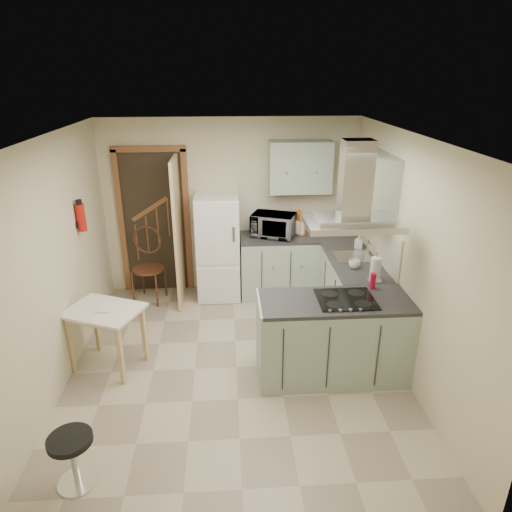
{
  "coord_description": "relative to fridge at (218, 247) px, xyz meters",
  "views": [
    {
      "loc": [
        -0.07,
        -4.25,
        3.06
      ],
      "look_at": [
        0.25,
        0.45,
        1.15
      ],
      "focal_mm": 32.0,
      "sensor_mm": 36.0,
      "label": 1
    }
  ],
  "objects": [
    {
      "name": "floor",
      "position": [
        0.2,
        -1.8,
        -0.75
      ],
      "size": [
        4.2,
        4.2,
        0.0
      ],
      "primitive_type": "plane",
      "color": "#B1A689",
      "rests_on": "ground"
    },
    {
      "name": "ceiling",
      "position": [
        0.2,
        -1.8,
        1.75
      ],
      "size": [
        4.2,
        4.2,
        0.0
      ],
      "primitive_type": "plane",
      "rotation": [
        3.14,
        0.0,
        0.0
      ],
      "color": "silver",
      "rests_on": "back_wall"
    },
    {
      "name": "back_wall",
      "position": [
        0.2,
        0.3,
        0.5
      ],
      "size": [
        3.6,
        0.0,
        3.6
      ],
      "primitive_type": "plane",
      "rotation": [
        1.57,
        0.0,
        0.0
      ],
      "color": "beige",
      "rests_on": "floor"
    },
    {
      "name": "left_wall",
      "position": [
        -1.6,
        -1.8,
        0.5
      ],
      "size": [
        0.0,
        4.2,
        4.2
      ],
      "primitive_type": "plane",
      "rotation": [
        1.57,
        0.0,
        1.57
      ],
      "color": "beige",
      "rests_on": "floor"
    },
    {
      "name": "right_wall",
      "position": [
        2.0,
        -1.8,
        0.5
      ],
      "size": [
        0.0,
        4.2,
        4.2
      ],
      "primitive_type": "plane",
      "rotation": [
        1.57,
        0.0,
        -1.57
      ],
      "color": "beige",
      "rests_on": "floor"
    },
    {
      "name": "doorway",
      "position": [
        -0.9,
        0.27,
        0.3
      ],
      "size": [
        1.1,
        0.12,
        2.1
      ],
      "primitive_type": "cube",
      "color": "brown",
      "rests_on": "floor"
    },
    {
      "name": "fridge",
      "position": [
        0.0,
        0.0,
        0.0
      ],
      "size": [
        0.6,
        0.6,
        1.5
      ],
      "primitive_type": "cube",
      "color": "white",
      "rests_on": "floor"
    },
    {
      "name": "counter_back",
      "position": [
        0.86,
        0.0,
        -0.3
      ],
      "size": [
        1.08,
        0.6,
        0.9
      ],
      "primitive_type": "cube",
      "color": "#9EB2A0",
      "rests_on": "floor"
    },
    {
      "name": "counter_right",
      "position": [
        1.7,
        -0.68,
        -0.3
      ],
      "size": [
        0.6,
        1.95,
        0.9
      ],
      "primitive_type": "cube",
      "color": "#9EB2A0",
      "rests_on": "floor"
    },
    {
      "name": "splashback",
      "position": [
        1.16,
        0.29,
        0.4
      ],
      "size": [
        1.68,
        0.02,
        0.5
      ],
      "primitive_type": "cube",
      "color": "beige",
      "rests_on": "counter_back"
    },
    {
      "name": "wall_cabinet_back",
      "position": [
        1.15,
        0.12,
        1.1
      ],
      "size": [
        0.85,
        0.35,
        0.7
      ],
      "primitive_type": "cube",
      "color": "#9EB2A0",
      "rests_on": "back_wall"
    },
    {
      "name": "wall_cabinet_right",
      "position": [
        1.82,
        -0.95,
        1.1
      ],
      "size": [
        0.35,
        0.9,
        0.7
      ],
      "primitive_type": "cube",
      "color": "#9EB2A0",
      "rests_on": "right_wall"
    },
    {
      "name": "peninsula",
      "position": [
        1.22,
        -1.98,
        -0.3
      ],
      "size": [
        1.55,
        0.65,
        0.9
      ],
      "primitive_type": "cube",
      "color": "#9EB2A0",
      "rests_on": "floor"
    },
    {
      "name": "hob",
      "position": [
        1.32,
        -1.98,
        0.16
      ],
      "size": [
        0.58,
        0.5,
        0.01
      ],
      "primitive_type": "cube",
      "color": "black",
      "rests_on": "peninsula"
    },
    {
      "name": "extractor_hood",
      "position": [
        1.32,
        -1.98,
        0.97
      ],
      "size": [
        0.9,
        0.55,
        0.1
      ],
      "primitive_type": "cube",
      "color": "silver",
      "rests_on": "ceiling"
    },
    {
      "name": "sink",
      "position": [
        1.7,
        -0.85,
        0.16
      ],
      "size": [
        0.45,
        0.4,
        0.01
      ],
      "primitive_type": "cube",
      "color": "silver",
      "rests_on": "counter_right"
    },
    {
      "name": "fire_extinguisher",
      "position": [
        -1.54,
        -0.9,
        0.75
      ],
      "size": [
        0.1,
        0.1,
        0.32
      ],
      "primitive_type": "cylinder",
      "color": "#B2140F",
      "rests_on": "left_wall"
    },
    {
      "name": "drop_leaf_table",
      "position": [
        -1.2,
        -1.67,
        -0.39
      ],
      "size": [
        0.92,
        0.82,
        0.71
      ],
      "primitive_type": "cube",
      "rotation": [
        0.0,
        0.0,
        -0.4
      ],
      "color": "tan",
      "rests_on": "floor"
    },
    {
      "name": "bentwood_chair",
      "position": [
        -0.99,
        -0.1,
        -0.26
      ],
      "size": [
        0.52,
        0.52,
        0.97
      ],
      "primitive_type": "cube",
      "rotation": [
        0.0,
        0.0,
        -0.24
      ],
      "color": "#4F321A",
      "rests_on": "floor"
    },
    {
      "name": "stool",
      "position": [
        -1.11,
        -3.25,
        -0.52
      ],
      "size": [
        0.39,
        0.39,
        0.46
      ],
      "primitive_type": "cylinder",
      "rotation": [
        0.0,
        0.0,
        0.14
      ],
      "color": "black",
      "rests_on": "floor"
    },
    {
      "name": "microwave",
      "position": [
        0.78,
        0.01,
        0.31
      ],
      "size": [
        0.69,
        0.58,
        0.32
      ],
      "primitive_type": "imported",
      "rotation": [
        0.0,
        0.0,
        -0.36
      ],
      "color": "black",
      "rests_on": "counter_back"
    },
    {
      "name": "kettle",
      "position": [
        1.17,
        0.05,
        0.26
      ],
      "size": [
        0.18,
        0.18,
        0.22
      ],
      "primitive_type": "cylinder",
      "rotation": [
        0.0,
        0.0,
        -0.23
      ],
      "color": "white",
      "rests_on": "counter_back"
    },
    {
      "name": "cereal_box",
      "position": [
        1.17,
        0.09,
        0.31
      ],
      "size": [
        0.14,
        0.23,
        0.32
      ],
      "primitive_type": "cube",
      "rotation": [
        0.0,
        0.0,
        0.26
      ],
      "color": "orange",
      "rests_on": "counter_back"
    },
    {
      "name": "soap_bottle",
      "position": [
        1.84,
        -0.57,
        0.24
      ],
      "size": [
        0.09,
        0.09,
        0.19
      ],
      "primitive_type": "imported",
      "rotation": [
        0.0,
        0.0,
        -0.05
      ],
      "color": "#BBB9C6",
      "rests_on": "counter_right"
    },
    {
      "name": "paper_towel",
      "position": [
        1.75,
        -1.55,
        0.29
      ],
      "size": [
        0.13,
        0.13,
        0.29
      ],
      "primitive_type": "cylinder",
      "rotation": [
        0.0,
        0.0,
        -0.18
      ],
      "color": "silver",
      "rests_on": "counter_right"
    },
    {
      "name": "cup",
      "position": [
        1.62,
        -1.19,
        0.2
      ],
      "size": [
        0.13,
        0.13,
        0.1
      ],
      "primitive_type": "imported",
      "rotation": [
        0.0,
        0.0,
        -0.01
      ],
      "color": "white",
      "rests_on": "counter_right"
    },
    {
      "name": "red_bottle",
      "position": [
        1.67,
        -1.74,
        0.24
      ],
      "size": [
        0.07,
        0.07,
        0.18
      ],
      "primitive_type": "cylinder",
      "rotation": [
        0.0,
        0.0,
        0.18
      ],
      "color": "#B90F2E",
      "rests_on": "peninsula"
    },
    {
      "name": "book",
      "position": [
        -1.27,
        -1.67,
        0.0
      ],
      "size": [
        0.15,
        0.2,
        0.09
      ],
      "primitive_type": "imported",
      "rotation": [
        0.0,
        0.0,
        0.05
      ],
      "color": "#8E2F46",
      "rests_on": "drop_leaf_table"
    }
  ]
}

